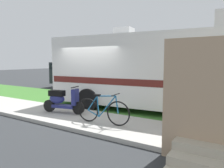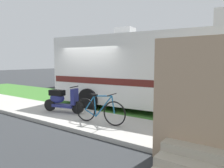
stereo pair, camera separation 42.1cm
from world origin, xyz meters
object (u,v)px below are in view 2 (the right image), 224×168
object	(u,v)px
scooter	(62,100)
bicycle	(99,110)
motorhome_rv	(155,70)
bottle_green	(197,142)
pickup_truck_far	(102,72)
pickup_truck_near	(86,74)

from	to	relation	value
scooter	bicycle	distance (m)	2.01
motorhome_rv	bottle_green	world-z (taller)	motorhome_rv
scooter	pickup_truck_far	bearing A→B (deg)	120.76
bicycle	bottle_green	bearing A→B (deg)	-3.54
motorhome_rv	scooter	world-z (taller)	motorhome_rv
motorhome_rv	bottle_green	xyz separation A→B (m)	(2.29, -2.93, -1.38)
bicycle	pickup_truck_near	size ratio (longest dim) A/B	0.31
bicycle	pickup_truck_near	distance (m)	9.87
pickup_truck_near	pickup_truck_far	distance (m)	3.52
motorhome_rv	scooter	bearing A→B (deg)	-135.96
pickup_truck_far	pickup_truck_near	bearing A→B (deg)	-72.20
scooter	pickup_truck_near	xyz separation A→B (m)	(-4.92, 6.72, 0.41)
bottle_green	pickup_truck_near	bearing A→B (deg)	143.47
motorhome_rv	pickup_truck_far	xyz separation A→B (m)	(-8.51, 7.63, -0.64)
scooter	bottle_green	bearing A→B (deg)	-5.80
motorhome_rv	pickup_truck_far	size ratio (longest dim) A/B	1.56
scooter	motorhome_rv	bearing A→B (deg)	44.04
scooter	bicycle	xyz separation A→B (m)	(1.99, -0.31, -0.06)
pickup_truck_far	bottle_green	bearing A→B (deg)	-44.34
pickup_truck_near	motorhome_rv	bearing A→B (deg)	-29.93
scooter	pickup_truck_near	distance (m)	8.34
motorhome_rv	pickup_truck_near	xyz separation A→B (m)	(-7.44, 4.28, -0.64)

